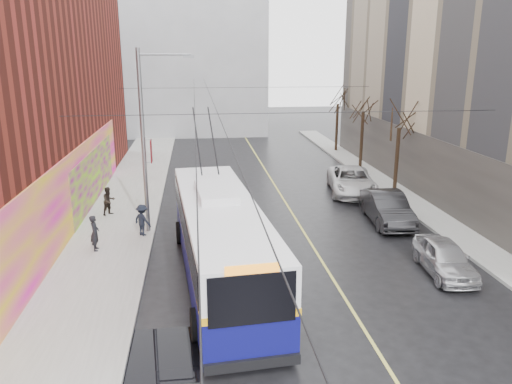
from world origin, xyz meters
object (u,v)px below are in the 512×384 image
(trolleybus, at_px, (220,238))
(pedestrian_c, at_px, (142,220))
(tree_far, at_px, (338,95))
(parked_car_b, at_px, (387,208))
(parked_car_a, at_px, (444,257))
(parked_car_c, at_px, (351,181))
(tree_mid, at_px, (364,101))
(following_car, at_px, (191,178))
(streetlight_pole, at_px, (146,138))
(pedestrian_a, at_px, (95,233))
(pedestrian_b, at_px, (109,201))
(tree_near, at_px, (400,116))

(trolleybus, distance_m, pedestrian_c, 6.21)
(tree_far, relative_size, parked_car_b, 1.30)
(parked_car_a, distance_m, parked_car_c, 12.36)
(tree_mid, relative_size, following_car, 1.69)
(streetlight_pole, height_order, parked_car_a, streetlight_pole)
(pedestrian_c, bearing_deg, pedestrian_a, 81.90)
(streetlight_pole, distance_m, parked_car_c, 14.25)
(parked_car_b, height_order, following_car, parked_car_b)
(parked_car_a, bearing_deg, parked_car_c, 95.05)
(trolleybus, bearing_deg, pedestrian_b, 118.80)
(tree_mid, distance_m, pedestrian_c, 21.09)
(tree_far, xyz_separation_m, pedestrian_c, (-15.50, -20.64, -4.21))
(pedestrian_a, bearing_deg, pedestrian_b, -2.34)
(parked_car_b, bearing_deg, tree_mid, 81.92)
(following_car, distance_m, pedestrian_c, 9.55)
(tree_far, xyz_separation_m, parked_car_b, (-2.83, -19.89, -4.31))
(tree_near, xyz_separation_m, pedestrian_a, (-17.43, -8.33, -4.01))
(pedestrian_b, bearing_deg, trolleybus, -101.03)
(streetlight_pole, relative_size, parked_car_b, 1.78)
(pedestrian_b, bearing_deg, tree_far, -0.54)
(tree_far, bearing_deg, pedestrian_c, -126.91)
(parked_car_a, xyz_separation_m, pedestrian_c, (-12.65, 5.63, 0.23))
(parked_car_b, height_order, pedestrian_b, pedestrian_b)
(parked_car_a, relative_size, pedestrian_c, 2.62)
(tree_near, distance_m, pedestrian_b, 18.37)
(parked_car_a, relative_size, following_car, 1.03)
(tree_far, distance_m, pedestrian_a, 28.64)
(tree_near, xyz_separation_m, following_car, (-13.23, 2.64, -4.30))
(tree_mid, bearing_deg, streetlight_pole, -139.35)
(tree_far, bearing_deg, tree_near, -90.00)
(trolleybus, bearing_deg, tree_near, 39.45)
(trolleybus, relative_size, pedestrian_c, 8.50)
(streetlight_pole, xyz_separation_m, pedestrian_b, (-2.51, 2.88, -3.91))
(tree_mid, height_order, parked_car_a, tree_mid)
(tree_far, bearing_deg, trolleybus, -114.98)
(parked_car_c, bearing_deg, parked_car_b, -79.95)
(parked_car_b, bearing_deg, parked_car_c, 94.95)
(pedestrian_a, xyz_separation_m, pedestrian_c, (1.93, 1.70, -0.04))
(tree_near, height_order, following_car, tree_near)
(trolleybus, height_order, pedestrian_b, trolleybus)
(tree_far, bearing_deg, streetlight_pole, -127.12)
(tree_far, relative_size, pedestrian_b, 4.19)
(following_car, height_order, pedestrian_c, pedestrian_c)
(tree_near, distance_m, parked_car_c, 5.07)
(parked_car_a, xyz_separation_m, pedestrian_b, (-14.80, 9.14, 0.24))
(pedestrian_b, bearing_deg, pedestrian_a, -132.38)
(trolleybus, bearing_deg, pedestrian_a, 143.82)
(tree_near, xyz_separation_m, trolleybus, (-11.96, -11.67, -3.25))
(pedestrian_c, bearing_deg, tree_mid, -98.02)
(tree_mid, xyz_separation_m, parked_car_a, (-2.85, -19.27, -4.56))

